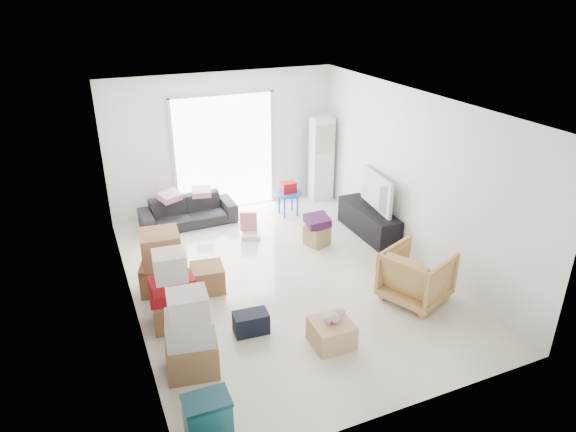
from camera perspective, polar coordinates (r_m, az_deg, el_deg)
The scene contains 21 objects.
room_shell at distance 7.42m, azimuth -0.47°, elevation 2.16°, with size 4.98×6.48×3.18m.
sliding_door at distance 10.11m, azimuth -7.08°, elevation 7.44°, with size 2.10×0.04×2.33m.
ac_tower at distance 10.62m, azimuth 3.72°, elevation 6.32°, with size 0.45×0.30×1.75m, color white.
tv_console at distance 9.38m, azimuth 8.94°, elevation -0.56°, with size 0.45×1.49×0.50m, color black.
television at distance 9.25m, azimuth 9.07°, elevation 1.25°, with size 1.12×0.65×0.15m, color black.
sofa at distance 9.78m, azimuth -11.08°, elevation 0.95°, with size 1.76×0.51×0.69m, color black.
pillow_left at distance 9.61m, azimuth -13.10°, elevation 2.98°, with size 0.41×0.32×0.13m, color #D79CAB.
pillow_right at distance 9.71m, azimuth -9.65°, elevation 3.47°, with size 0.34×0.27×0.12m, color #D79CAB.
armchair at distance 7.52m, azimuth 14.13°, elevation -6.18°, with size 0.83×0.78×0.86m, color tan.
storage_bins at distance 5.45m, azimuth -8.89°, elevation -21.47°, with size 0.46×0.33×0.53m.
box_stack_a at distance 6.11m, azimuth -10.74°, elevation -13.11°, with size 0.66×0.58×1.07m.
box_stack_b at distance 6.94m, azimuth -12.68°, elevation -8.44°, with size 0.63×0.61×1.07m.
box_stack_c at distance 7.70m, azimuth -13.80°, elevation -5.07°, with size 0.75×0.68×0.95m.
loose_box at distance 7.72m, azimuth -8.92°, elevation -6.82°, with size 0.47×0.47×0.39m, color #946242.
duffel_bag at distance 6.82m, azimuth -4.13°, elevation -11.73°, with size 0.45×0.27×0.29m, color black.
ottoman at distance 8.93m, azimuth 3.24°, elevation -2.15°, with size 0.35×0.35×0.35m, color #9B945A.
blanket at distance 8.82m, azimuth 3.27°, elevation -0.71°, with size 0.39×0.39×0.14m, color #3D1A41.
kids_table at distance 9.96m, azimuth 0.03°, elevation 2.75°, with size 0.55×0.55×0.68m.
toy_walker at distance 9.24m, azimuth -4.22°, elevation -1.59°, with size 0.41×0.39×0.44m.
wood_crate at distance 6.62m, azimuth 4.84°, elevation -12.85°, with size 0.49×0.49×0.33m, color tan.
plush_bunny at distance 6.50m, azimuth 5.16°, elevation -11.08°, with size 0.31×0.18×0.16m.
Camera 1 is at (-2.66, -6.34, 4.15)m, focal length 32.00 mm.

